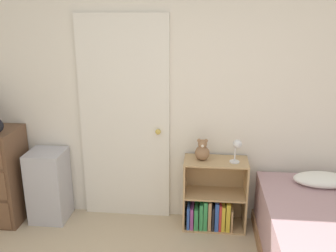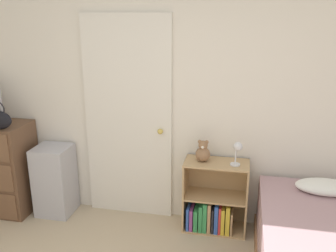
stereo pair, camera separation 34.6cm
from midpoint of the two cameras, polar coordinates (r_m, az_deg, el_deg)
wall_back at (r=3.68m, az=-3.65°, el=4.34°), size 10.00×0.06×2.55m
door_closed at (r=3.77m, az=-9.23°, el=0.73°), size 0.90×0.09×2.08m
storage_bin at (r=4.12m, az=-20.04°, el=-8.58°), size 0.36×0.35×0.75m
bookshelf at (r=3.81m, az=4.17°, el=-11.71°), size 0.61×0.31×0.72m
teddy_bear at (r=3.58m, az=2.50°, el=-3.86°), size 0.14×0.14×0.21m
desk_lamp at (r=3.52m, az=7.72°, el=-3.23°), size 0.11×0.10×0.23m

